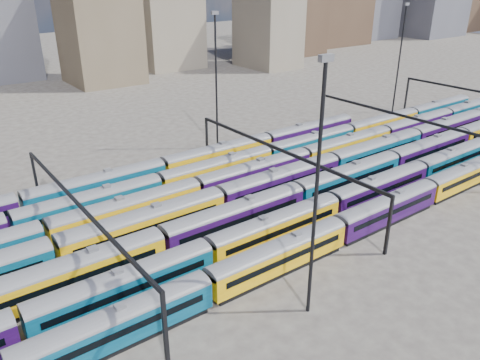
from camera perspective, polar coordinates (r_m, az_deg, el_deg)
ground at (r=66.84m, az=-1.87°, el=-4.32°), size 500.00×500.00×0.00m
rake_0 at (r=59.88m, az=11.86°, el=-5.71°), size 115.94×2.83×4.75m
rake_1 at (r=65.55m, az=11.14°, el=-2.82°), size 121.18×2.96×4.97m
rake_2 at (r=67.33m, az=6.95°, el=-1.61°), size 129.55×3.16×5.33m
rake_3 at (r=71.39m, az=4.96°, el=0.10°), size 157.36×3.28×5.55m
rake_4 at (r=74.33m, az=1.83°, el=1.07°), size 150.97×3.15×5.32m
rake_5 at (r=76.00m, az=-2.79°, el=1.51°), size 146.70×3.06×5.16m
rake_6 at (r=72.77m, az=-17.03°, el=-0.51°), size 108.93×3.19×5.38m
gantry_1 at (r=56.14m, az=-19.00°, el=-3.70°), size 0.35×40.35×8.03m
gantry_2 at (r=69.68m, az=4.83°, el=2.94°), size 0.35×40.35×8.03m
gantry_3 at (r=91.43m, az=19.26°, el=6.77°), size 0.35×40.35×8.03m
mast_2 at (r=42.66m, az=9.34°, el=-0.75°), size 1.40×0.50×25.60m
mast_3 at (r=89.01m, az=-2.93°, el=12.40°), size 1.40×0.50×25.60m
mast_5 at (r=121.23m, az=18.91°, el=14.24°), size 1.40×0.50×25.60m
skyline at (r=207.42m, az=5.59°, el=20.71°), size 399.22×60.48×50.03m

